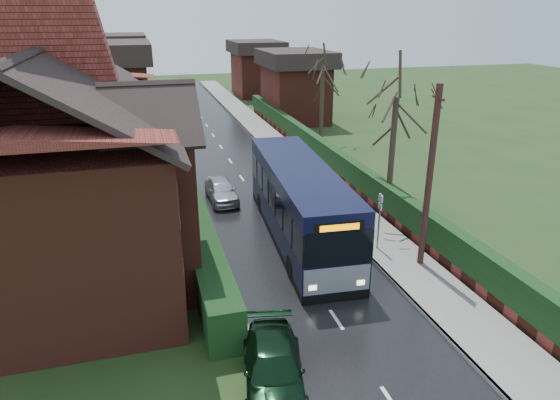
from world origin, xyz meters
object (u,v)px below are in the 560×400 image
object	(u,v)px
bus	(300,204)
bus_stop_sign	(380,214)
car_silver	(221,190)
brick_house	(67,163)
telegraph_pole	(429,179)
car_green	(274,368)

from	to	relation	value
bus	bus_stop_sign	size ratio (longest dim) A/B	4.32
bus	car_silver	xyz separation A→B (m)	(-2.67, 5.80, -1.08)
brick_house	bus	size ratio (longest dim) A/B	1.27
bus	telegraph_pole	xyz separation A→B (m)	(4.00, -3.94, 2.07)
bus	car_green	xyz separation A→B (m)	(-3.70, -9.15, -1.11)
car_silver	bus_stop_sign	bearing A→B (deg)	-56.62
bus_stop_sign	telegraph_pole	xyz separation A→B (m)	(1.10, -1.75, 2.02)
bus_stop_sign	bus	bearing A→B (deg)	150.65
brick_house	car_green	world-z (taller)	brick_house
brick_house	bus	bearing A→B (deg)	-0.75
car_green	brick_house	bearing A→B (deg)	133.47
car_silver	car_green	bearing A→B (deg)	-95.42
car_silver	car_green	world-z (taller)	car_silver
brick_house	car_silver	xyz separation A→B (m)	(6.86, 5.68, -3.74)
telegraph_pole	car_silver	bearing A→B (deg)	133.36
bus	car_silver	world-z (taller)	bus
bus_stop_sign	telegraph_pole	world-z (taller)	telegraph_pole
car_silver	bus_stop_sign	distance (m)	9.81
car_silver	bus_stop_sign	xyz separation A→B (m)	(5.58, -8.00, 1.12)
bus	telegraph_pole	size ratio (longest dim) A/B	1.54
brick_house	telegraph_pole	world-z (taller)	brick_house
bus	car_green	world-z (taller)	bus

